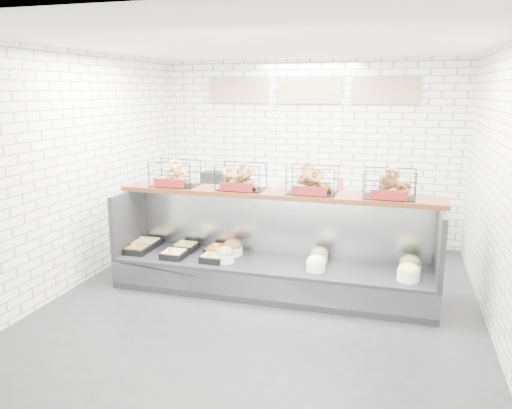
% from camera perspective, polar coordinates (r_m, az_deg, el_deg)
% --- Properties ---
extents(ground, '(5.50, 5.50, 0.00)m').
position_cam_1_polar(ground, '(6.19, 1.01, -10.95)').
color(ground, black).
rests_on(ground, ground).
extents(room_shell, '(5.02, 5.51, 3.01)m').
position_cam_1_polar(room_shell, '(6.26, 2.53, 8.83)').
color(room_shell, white).
rests_on(room_shell, ground).
extents(display_case, '(4.00, 0.90, 1.20)m').
position_cam_1_polar(display_case, '(6.38, 1.75, -7.05)').
color(display_case, black).
rests_on(display_case, ground).
extents(bagel_shelf, '(4.10, 0.50, 0.40)m').
position_cam_1_polar(bagel_shelf, '(6.26, 2.31, 2.63)').
color(bagel_shelf, '#411C0D').
rests_on(bagel_shelf, display_case).
extents(prep_counter, '(4.00, 0.60, 1.20)m').
position_cam_1_polar(prep_counter, '(8.28, 5.34, -1.35)').
color(prep_counter, '#93969B').
rests_on(prep_counter, ground).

